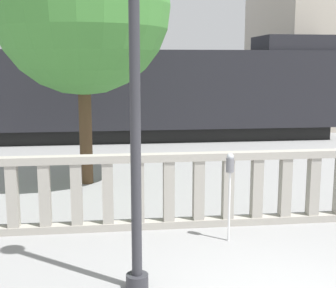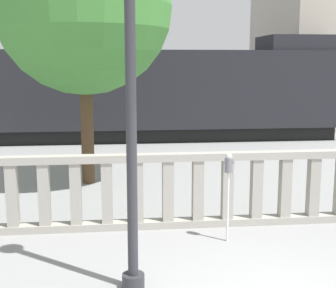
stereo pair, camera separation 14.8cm
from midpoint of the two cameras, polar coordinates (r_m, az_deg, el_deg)
balustrade at (r=8.96m, az=6.83°, el=-5.46°), size 13.54×0.24×1.42m
lamppost at (r=6.03m, az=-4.82°, el=10.65°), size 0.39×0.39×5.28m
parking_meter at (r=8.05m, az=7.03°, el=-3.56°), size 0.14×0.14×1.56m
train_near at (r=19.24m, az=-17.13°, el=5.82°), size 25.16×2.69×4.17m
train_far at (r=35.24m, az=-2.45°, el=8.06°), size 22.73×3.00×4.43m
tree_left at (r=12.06m, az=-10.82°, el=16.21°), size 4.36×4.36×6.63m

